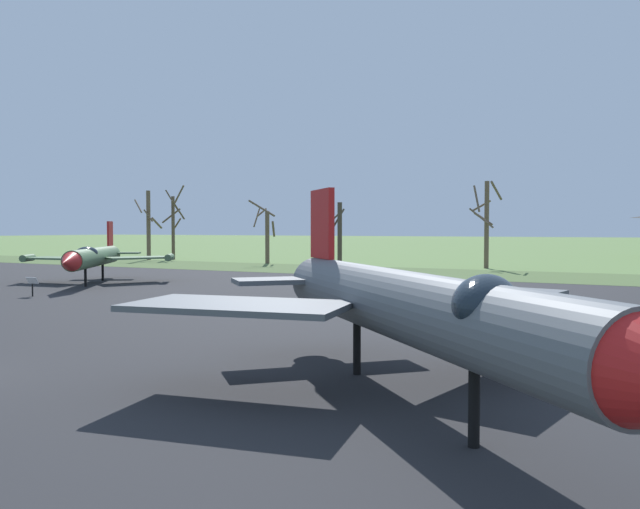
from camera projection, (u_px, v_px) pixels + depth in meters
The scene contains 10 objects.
asphalt_apron at pixel (234, 315), 27.42m from camera, with size 96.34×45.93×0.05m, color #28282B.
grass_verge_strip at pixel (438, 273), 53.02m from camera, with size 156.34×12.00×0.06m, color #4D6435.
jet_fighter_rear_center at pixel (411, 306), 13.07m from camera, with size 12.89×12.90×4.90m.
jet_fighter_rear_left at pixel (93, 257), 42.77m from camera, with size 10.20×12.21×4.30m.
info_placard_rear_left at pixel (32, 284), 34.85m from camera, with size 0.68×0.38×1.10m.
bare_tree_far_left at pixel (149, 224), 76.05m from camera, with size 3.18×3.14×8.28m.
bare_tree_left_of_center at pixel (174, 222), 77.96m from camera, with size 2.86×2.84×9.10m.
bare_tree_center at pixel (267, 232), 67.77m from camera, with size 3.28×2.79×6.79m.
bare_tree_right_of_center at pixel (338, 232), 62.89m from camera, with size 1.96×2.88×6.34m.
bare_tree_far_right at pixel (486, 220), 60.15m from camera, with size 2.75×2.88×8.23m.
Camera 1 is at (16.02, -8.63, 3.74)m, focal length 35.90 mm.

